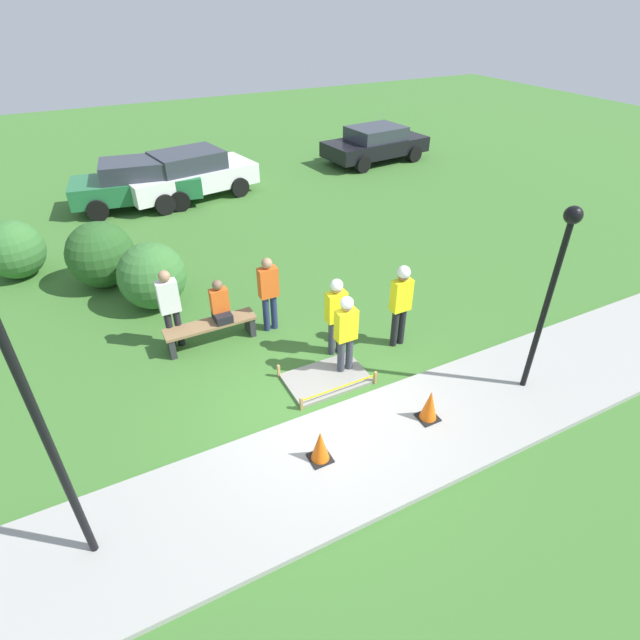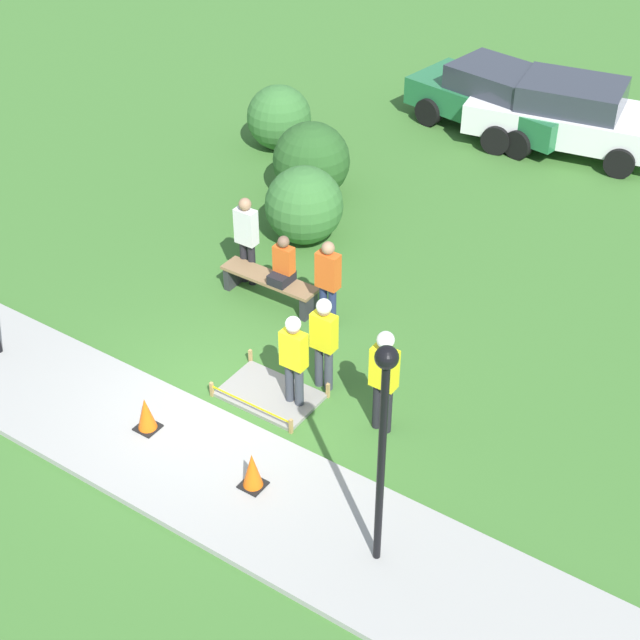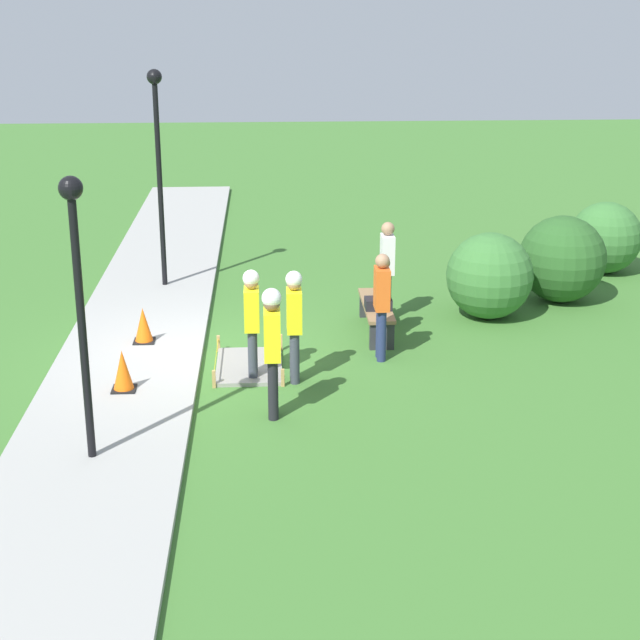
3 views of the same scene
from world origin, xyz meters
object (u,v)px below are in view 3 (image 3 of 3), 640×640
object	(u,v)px
lamppost_far	(158,148)
worker_supervisor	(272,341)
park_bench	(376,312)
bystander_in_orange_shirt	(382,300)
traffic_cone_near_patch	(143,325)
lamppost_near	(78,275)
worker_assistant	(294,317)
worker_trainee	(252,315)
traffic_cone_far_patch	(123,371)
person_seated_on_bench	(382,289)
bystander_in_gray_shirt	(387,265)

from	to	relation	value
lamppost_far	worker_supervisor	bearing A→B (deg)	18.29
park_bench	bystander_in_orange_shirt	xyz separation A→B (m)	(1.29, -0.07, 0.61)
traffic_cone_near_patch	lamppost_near	xyz separation A→B (m)	(4.14, -0.16, 2.01)
park_bench	lamppost_near	distance (m)	6.50
worker_assistant	lamppost_far	world-z (taller)	lamppost_far
worker_assistant	worker_trainee	distance (m)	0.63
worker_trainee	park_bench	bearing A→B (deg)	134.15
traffic_cone_near_patch	lamppost_far	distance (m)	4.08
park_bench	lamppost_far	xyz separation A→B (m)	(-2.76, -3.82, 2.40)
traffic_cone_far_patch	person_seated_on_bench	world-z (taller)	person_seated_on_bench
park_bench	worker_supervisor	xyz separation A→B (m)	(3.42, -1.78, 0.74)
person_seated_on_bench	worker_trainee	world-z (taller)	worker_trainee
bystander_in_gray_shirt	worker_supervisor	bearing A→B (deg)	-26.43
bystander_in_gray_shirt	lamppost_near	bearing A→B (deg)	-38.45
bystander_in_orange_shirt	lamppost_near	bearing A→B (deg)	-49.21
person_seated_on_bench	worker_supervisor	world-z (taller)	worker_supervisor
traffic_cone_far_patch	lamppost_far	xyz separation A→B (m)	(-5.35, 0.08, 2.36)
worker_assistant	lamppost_far	bearing A→B (deg)	-154.16
park_bench	worker_assistant	xyz separation A→B (m)	(2.14, -1.45, 0.64)
park_bench	person_seated_on_bench	size ratio (longest dim) A/B	2.12
bystander_in_orange_shirt	lamppost_near	size ratio (longest dim) A/B	0.50
worker_trainee	lamppost_far	distance (m)	5.38
worker_trainee	lamppost_near	xyz separation A→B (m)	(2.69, -1.94, 1.41)
park_bench	worker_assistant	size ratio (longest dim) A/B	1.11
worker_trainee	traffic_cone_far_patch	bearing A→B (deg)	-72.36
worker_assistant	worker_trainee	world-z (taller)	worker_assistant
traffic_cone_near_patch	lamppost_far	world-z (taller)	lamppost_far
lamppost_near	lamppost_far	size ratio (longest dim) A/B	0.85
worker_supervisor	traffic_cone_near_patch	bearing A→B (deg)	-144.15
park_bench	bystander_in_orange_shirt	bearing A→B (deg)	-3.05
traffic_cone_near_patch	bystander_in_orange_shirt	distance (m)	3.90
worker_assistant	worker_trainee	bearing A→B (deg)	-102.03
worker_assistant	park_bench	bearing A→B (deg)	145.87
bystander_in_gray_shirt	lamppost_far	world-z (taller)	lamppost_far
traffic_cone_far_patch	worker_trainee	distance (m)	2.02
worker_assistant	lamppost_near	bearing A→B (deg)	-45.07
bystander_in_gray_shirt	worker_trainee	bearing A→B (deg)	-40.86
traffic_cone_near_patch	worker_trainee	xyz separation A→B (m)	(1.45, 1.78, 0.61)
traffic_cone_near_patch	person_seated_on_bench	distance (m)	3.94
person_seated_on_bench	worker_trainee	xyz separation A→B (m)	(1.74, -2.12, 0.14)
lamppost_far	worker_assistant	bearing A→B (deg)	25.84
person_seated_on_bench	worker_trainee	bearing A→B (deg)	-50.67
traffic_cone_near_patch	worker_assistant	bearing A→B (deg)	56.60
bystander_in_orange_shirt	park_bench	bearing A→B (deg)	176.95
traffic_cone_near_patch	bystander_in_gray_shirt	size ratio (longest dim) A/B	0.33
worker_supervisor	bystander_in_gray_shirt	xyz separation A→B (m)	(-4.10, 2.04, -0.10)
person_seated_on_bench	bystander_in_orange_shirt	world-z (taller)	bystander_in_orange_shirt
worker_supervisor	worker_assistant	distance (m)	1.33
worker_supervisor	lamppost_far	xyz separation A→B (m)	(-6.18, -2.04, 1.66)
lamppost_far	bystander_in_orange_shirt	bearing A→B (deg)	42.79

